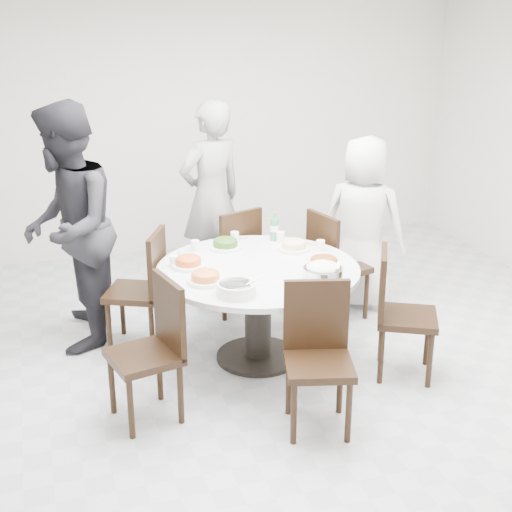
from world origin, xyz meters
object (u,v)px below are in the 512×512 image
object	(u,v)px
chair_sw	(144,353)
beverage_bottle	(274,226)
diner_right	(363,223)
diner_left	(68,228)
chair_nw	(135,290)
chair_s	(319,362)
chair_n	(228,259)
soup_bowl	(236,289)
chair_se	(407,315)
dining_table	(258,314)
rice_bowl	(323,276)
chair_ne	(340,265)
diner_middle	(211,198)

from	to	relation	value
chair_sw	beverage_bottle	xyz separation A→B (m)	(1.27, 1.12, 0.39)
diner_right	diner_left	world-z (taller)	diner_left
chair_nw	chair_s	size ratio (longest dim) A/B	1.00
chair_n	diner_right	size ratio (longest dim) A/B	0.62
diner_right	soup_bowl	distance (m)	1.89
diner_right	soup_bowl	world-z (taller)	diner_right
chair_se	chair_nw	bearing A→B (deg)	86.81
chair_s	chair_n	bearing A→B (deg)	106.20
chair_se	diner_left	bearing A→B (deg)	88.08
chair_nw	diner_right	world-z (taller)	diner_right
chair_n	chair_se	bearing A→B (deg)	100.52
chair_n	chair_se	world-z (taller)	same
dining_table	chair_n	xyz separation A→B (m)	(0.03, 0.96, 0.10)
chair_n	diner_right	world-z (taller)	diner_right
diner_right	diner_left	distance (m)	2.50
dining_table	rice_bowl	distance (m)	0.70
diner_right	diner_left	size ratio (longest dim) A/B	0.80
chair_nw	dining_table	bearing A→B (deg)	83.93
chair_n	chair_nw	world-z (taller)	same
diner_left	soup_bowl	world-z (taller)	diner_left
chair_n	soup_bowl	bearing A→B (deg)	56.10
diner_left	beverage_bottle	world-z (taller)	diner_left
chair_nw	chair_se	xyz separation A→B (m)	(1.80, -1.06, 0.00)
chair_ne	chair_nw	xyz separation A→B (m)	(-1.75, -0.02, 0.00)
beverage_bottle	diner_left	bearing A→B (deg)	174.43
chair_ne	diner_right	xyz separation A→B (m)	(0.29, 0.18, 0.29)
dining_table	diner_middle	size ratio (longest dim) A/B	0.84
rice_bowl	soup_bowl	size ratio (longest dim) A/B	1.04
dining_table	chair_n	distance (m)	0.97
chair_sw	chair_se	xyz separation A→B (m)	(1.90, 0.01, 0.00)
chair_s	rice_bowl	world-z (taller)	chair_s
beverage_bottle	chair_s	bearing A→B (deg)	-98.78
chair_ne	chair_s	world-z (taller)	same
chair_se	rice_bowl	size ratio (longest dim) A/B	3.44
chair_nw	soup_bowl	size ratio (longest dim) A/B	3.58
chair_n	diner_middle	xyz separation A→B (m)	(-0.01, 0.51, 0.42)
chair_sw	chair_se	size ratio (longest dim) A/B	1.00
soup_bowl	diner_right	bearing A→B (deg)	37.98
dining_table	chair_nw	size ratio (longest dim) A/B	1.58
chair_sw	rice_bowl	size ratio (longest dim) A/B	3.44
chair_nw	beverage_bottle	xyz separation A→B (m)	(1.16, 0.04, 0.39)
diner_left	beverage_bottle	bearing A→B (deg)	95.34
chair_ne	diner_left	xyz separation A→B (m)	(-2.20, 0.18, 0.49)
chair_se	diner_middle	size ratio (longest dim) A/B	0.53
chair_se	diner_middle	xyz separation A→B (m)	(-0.93, 2.03, 0.42)
chair_s	soup_bowl	size ratio (longest dim) A/B	3.58
soup_bowl	beverage_bottle	size ratio (longest dim) A/B	1.12
chair_sw	beverage_bottle	bearing A→B (deg)	118.51
chair_sw	beverage_bottle	world-z (taller)	beverage_bottle
chair_se	dining_table	bearing A→B (deg)	87.24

